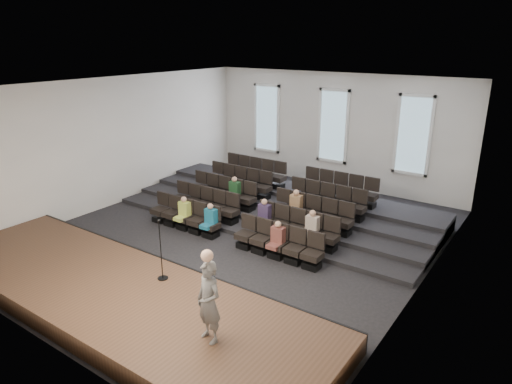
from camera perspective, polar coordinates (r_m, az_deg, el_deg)
ground at (r=15.55m, az=-2.19°, el=-5.50°), size 14.00×14.00×0.00m
ceiling at (r=14.25m, az=-2.45°, el=13.20°), size 12.00×14.00×0.02m
wall_back at (r=20.59m, az=9.67°, el=7.61°), size 12.00×0.04×5.00m
wall_front at (r=10.35m, az=-26.58°, el=-5.39°), size 12.00×0.04×5.00m
wall_left at (r=18.87m, az=-17.13°, el=6.04°), size 0.04×14.00×5.00m
wall_right at (r=12.20m, az=20.85°, el=-1.09°), size 0.04×14.00×5.00m
stage at (r=12.24m, az=-17.08°, el=-12.26°), size 11.80×3.60×0.50m
stage_lip at (r=13.22m, az=-11.04°, el=-9.28°), size 11.80×0.06×0.52m
risers at (r=17.92m, az=3.92°, el=-1.50°), size 11.80×4.80×0.60m
seating_rows at (r=16.46m, az=1.01°, el=-1.53°), size 6.80×4.70×1.67m
windows at (r=20.49m, az=9.62°, el=8.13°), size 8.44×0.10×3.24m
audience at (r=15.27m, az=-0.46°, el=-2.67°), size 4.85×2.64×1.10m
speaker at (r=9.40m, az=-5.91°, el=-13.55°), size 0.72×0.56×1.75m
mic_stand at (r=11.96m, az=-11.72°, el=-8.50°), size 0.27×0.27×1.64m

